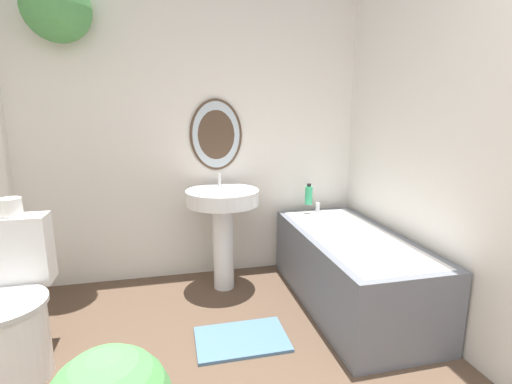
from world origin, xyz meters
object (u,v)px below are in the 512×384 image
toilet (9,318)px  pedestal_sink (223,215)px  bathtub (350,268)px  toilet_paper_roll (11,207)px  shampoo_bottle (309,195)px

toilet → pedestal_sink: bearing=30.3°
bathtub → toilet_paper_roll: 2.13m
shampoo_bottle → toilet_paper_roll: bearing=-161.9°
pedestal_sink → toilet: bearing=-149.7°
bathtub → shampoo_bottle: size_ratio=8.26×
pedestal_sink → toilet_paper_roll: size_ratio=8.00×
bathtub → toilet_paper_roll: size_ratio=13.03×
pedestal_sink → bathtub: pedestal_sink is taller
toilet → shampoo_bottle: bearing=23.6°
toilet → bathtub: 2.07m
pedestal_sink → bathtub: (0.83, -0.45, -0.32)m
shampoo_bottle → toilet_paper_roll: toilet_paper_roll is taller
pedestal_sink → shampoo_bottle: pedestal_sink is taller
bathtub → toilet_paper_roll: (-2.05, -0.04, 0.57)m
toilet → toilet_paper_roll: bearing=90.0°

